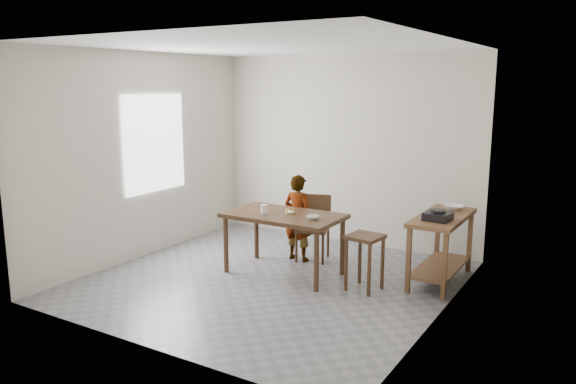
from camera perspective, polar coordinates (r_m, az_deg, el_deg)
The scene contains 17 objects.
floor at distance 6.74m, azimuth -1.79°, elevation -9.11°, with size 4.00×4.00×0.04m, color slate.
ceiling at distance 6.34m, azimuth -1.94°, elevation 14.84°, with size 4.00×4.00×0.04m, color white.
wall_back at distance 8.15m, azimuth 5.94°, elevation 4.29°, with size 4.00×0.04×2.70m, color beige.
wall_front at distance 4.85m, azimuth -14.99°, elevation -0.63°, with size 4.00×0.04×2.70m, color beige.
wall_left at distance 7.68m, azimuth -14.63°, elevation 3.58°, with size 0.04×4.00×2.70m, color beige.
wall_right at distance 5.57m, azimuth 15.84°, elevation 0.79°, with size 0.04×4.00×2.70m, color beige.
window_pane at distance 7.76m, azimuth -13.36°, elevation 4.83°, with size 0.02×1.10×1.30m, color white.
dining_table at distance 6.85m, azimuth -0.44°, elevation -5.27°, with size 1.40×0.80×0.75m, color #3D2716, non-canonical shape.
prep_counter at distance 6.80m, azimuth 15.26°, elevation -5.58°, with size 0.50×1.20×0.80m, color brown, non-canonical shape.
child at distance 7.32m, azimuth 1.06°, elevation -2.63°, with size 0.42×0.27×1.14m, color white.
dining_chair at distance 7.37m, azimuth 2.51°, elevation -3.73°, with size 0.41×0.41×0.85m, color #3D2716, non-canonical shape.
stool at distance 6.40m, azimuth 7.77°, elevation -7.11°, with size 0.36×0.36×0.64m, color #3D2716, non-canonical shape.
glass_tumbler at distance 6.79m, azimuth -2.43°, elevation -1.73°, with size 0.08×0.08×0.10m, color white.
small_bowl at distance 6.49m, azimuth 2.53°, elevation -2.59°, with size 0.14×0.14×0.05m, color silver.
banana at distance 6.76m, azimuth 0.17°, elevation -1.98°, with size 0.15×0.11×0.05m, color yellow, non-canonical shape.
serving_bowl at distance 7.03m, azimuth 16.45°, elevation -1.50°, with size 0.23×0.23×0.06m, color silver.
gas_burner at distance 6.44m, azimuth 14.98°, elevation -2.39°, with size 0.28×0.28×0.09m, color black.
Camera 1 is at (3.45, -5.29, 2.30)m, focal length 35.00 mm.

